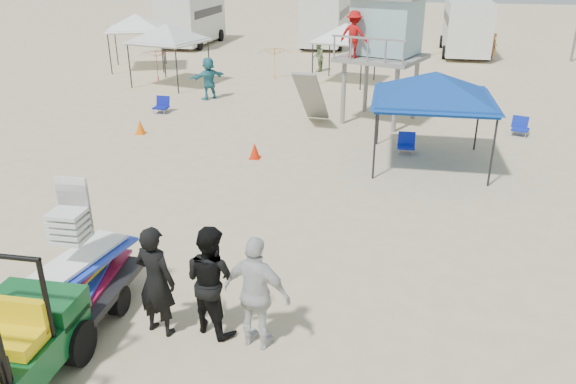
% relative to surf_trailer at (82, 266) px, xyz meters
% --- Properties ---
extents(ground, '(140.00, 140.00, 0.00)m').
position_rel_surf_trailer_xyz_m(ground, '(2.51, 0.01, -0.89)').
color(ground, beige).
rests_on(ground, ground).
extents(surf_trailer, '(1.45, 2.58, 2.19)m').
position_rel_surf_trailer_xyz_m(surf_trailer, '(0.00, 0.00, 0.00)').
color(surf_trailer, black).
rests_on(surf_trailer, ground).
extents(man_left, '(0.80, 0.62, 1.96)m').
position_rel_surf_trailer_xyz_m(man_left, '(1.52, -0.30, 0.09)').
color(man_left, black).
rests_on(man_left, ground).
extents(man_mid, '(1.15, 1.05, 1.93)m').
position_rel_surf_trailer_xyz_m(man_mid, '(2.37, -0.05, 0.07)').
color(man_mid, black).
rests_on(man_mid, ground).
extents(man_right, '(1.22, 0.71, 1.95)m').
position_rel_surf_trailer_xyz_m(man_right, '(3.22, -0.30, 0.08)').
color(man_right, silver).
rests_on(man_right, ground).
extents(lifeguard_tower, '(3.50, 3.50, 4.40)m').
position_rel_surf_trailer_xyz_m(lifeguard_tower, '(4.18, 13.53, 2.39)').
color(lifeguard_tower, gray).
rests_on(lifeguard_tower, ground).
extents(canopy_blue, '(3.39, 3.39, 3.18)m').
position_rel_surf_trailer_xyz_m(canopy_blue, '(6.02, 9.06, 1.73)').
color(canopy_blue, black).
rests_on(canopy_blue, ground).
extents(canopy_white_a, '(3.37, 3.37, 3.27)m').
position_rel_surf_trailer_xyz_m(canopy_white_a, '(-5.88, 17.65, 1.83)').
color(canopy_white_a, black).
rests_on(canopy_white_a, ground).
extents(canopy_white_b, '(3.65, 3.65, 3.30)m').
position_rel_surf_trailer_xyz_m(canopy_white_b, '(-9.20, 21.15, 1.86)').
color(canopy_white_b, black).
rests_on(canopy_white_b, ground).
extents(canopy_white_c, '(3.00, 3.00, 3.23)m').
position_rel_surf_trailer_xyz_m(canopy_white_c, '(2.17, 19.91, 1.79)').
color(canopy_white_c, black).
rests_on(canopy_white_c, ground).
extents(umbrella_a, '(2.18, 2.20, 1.56)m').
position_rel_surf_trailer_xyz_m(umbrella_a, '(-6.88, 18.34, -0.11)').
color(umbrella_a, '#A81118').
rests_on(umbrella_a, ground).
extents(umbrella_b, '(2.16, 2.18, 1.59)m').
position_rel_surf_trailer_xyz_m(umbrella_b, '(-1.33, 20.07, -0.10)').
color(umbrella_b, orange).
rests_on(umbrella_b, ground).
extents(cone_near, '(0.34, 0.34, 0.50)m').
position_rel_surf_trailer_xyz_m(cone_near, '(-3.81, 10.01, -0.64)').
color(cone_near, '#FF6708').
rests_on(cone_near, ground).
extents(cone_far, '(0.34, 0.34, 0.50)m').
position_rel_surf_trailer_xyz_m(cone_far, '(0.80, 8.37, -0.64)').
color(cone_far, red).
rests_on(cone_far, ground).
extents(beach_chair_a, '(0.55, 0.58, 0.64)m').
position_rel_surf_trailer_xyz_m(beach_chair_a, '(-4.25, 12.86, -0.58)').
color(beach_chair_a, '#0D1692').
rests_on(beach_chair_a, ground).
extents(beach_chair_b, '(0.55, 0.59, 0.64)m').
position_rel_surf_trailer_xyz_m(beach_chair_b, '(5.37, 9.94, -0.58)').
color(beach_chair_b, '#1125B8').
rests_on(beach_chair_b, ground).
extents(beach_chair_c, '(0.67, 0.73, 0.64)m').
position_rel_surf_trailer_xyz_m(beach_chair_c, '(9.22, 12.71, -0.58)').
color(beach_chair_c, '#0F24A8').
rests_on(beach_chair_c, ground).
extents(rv_far_left, '(2.64, 6.80, 3.25)m').
position_rel_surf_trailer_xyz_m(rv_far_left, '(-9.50, 30.01, 0.91)').
color(rv_far_left, silver).
rests_on(rv_far_left, ground).
extents(rv_mid_left, '(2.65, 6.50, 3.25)m').
position_rel_surf_trailer_xyz_m(rv_mid_left, '(-0.50, 31.51, 0.91)').
color(rv_mid_left, silver).
rests_on(rv_mid_left, ground).
extents(rv_mid_right, '(2.64, 7.00, 3.25)m').
position_rel_surf_trailer_xyz_m(rv_mid_right, '(8.50, 30.01, 0.91)').
color(rv_mid_right, silver).
rests_on(rv_mid_right, ground).
extents(distant_beachgoers, '(14.11, 13.71, 1.80)m').
position_rel_surf_trailer_xyz_m(distant_beachgoers, '(-0.52, 18.87, -0.03)').
color(distant_beachgoers, '#CA894B').
rests_on(distant_beachgoers, ground).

